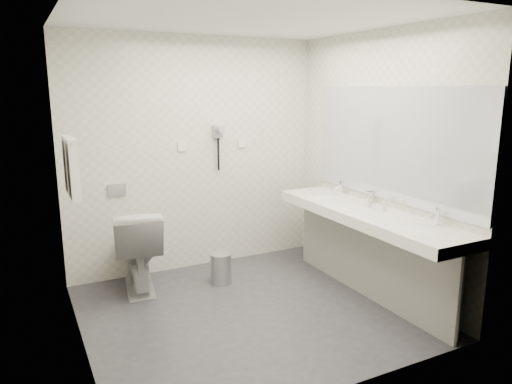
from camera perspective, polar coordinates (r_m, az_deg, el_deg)
floor at (r=4.42m, az=-0.88°, el=-13.98°), size 2.80×2.80×0.00m
ceiling at (r=4.01m, az=-1.00°, el=20.06°), size 2.80×2.80×0.00m
wall_back at (r=5.22m, az=-7.24°, el=4.38°), size 2.80×0.00×2.80m
wall_front at (r=2.94m, az=10.26°, el=-1.81°), size 2.80×0.00×2.80m
wall_left at (r=3.65m, az=-21.08°, el=0.28°), size 0.00×2.60×2.60m
wall_right at (r=4.80m, az=14.27°, el=3.43°), size 0.00×2.60×2.60m
vanity_counter at (r=4.57m, az=13.01°, el=-2.72°), size 0.55×2.20×0.10m
vanity_panel at (r=4.71m, az=13.00°, el=-7.68°), size 0.03×2.15×0.75m
vanity_post_near at (r=4.06m, az=22.95°, el=-11.71°), size 0.06×0.06×0.75m
vanity_post_far at (r=5.52m, az=6.31°, el=-4.47°), size 0.06×0.06×0.75m
mirror at (r=4.62m, az=15.89°, el=5.51°), size 0.02×2.20×1.05m
basin_near at (r=4.10m, az=18.85°, el=-4.27°), size 0.40×0.31×0.05m
basin_far at (r=5.06m, az=8.33°, el=-0.67°), size 0.40×0.31×0.05m
faucet_near at (r=4.22m, az=20.79°, el=-2.70°), size 0.04×0.04×0.15m
faucet_far at (r=5.15m, az=10.13°, el=0.52°), size 0.04×0.04×0.15m
soap_bottle_a at (r=4.67m, az=13.18°, el=-1.09°), size 0.06×0.06×0.11m
soap_bottle_c at (r=4.56m, az=15.06°, el=-1.50°), size 0.05×0.05×0.11m
glass_left at (r=4.83m, az=13.40°, el=-0.60°), size 0.08×0.08×0.12m
toilet at (r=4.87m, az=-13.97°, el=-6.60°), size 0.58×0.87×0.82m
flush_plate at (r=5.03m, az=-16.22°, el=0.24°), size 0.18×0.02×0.12m
pedal_bin at (r=4.96m, az=-4.21°, el=-9.14°), size 0.27×0.27×0.30m
bin_lid at (r=4.90m, az=-4.24°, el=-7.44°), size 0.21×0.21×0.02m
towel_rail at (r=4.15m, az=-21.55°, el=5.80°), size 0.02×0.62×0.02m
towel_near at (r=4.05m, az=-20.96°, el=2.54°), size 0.07×0.24×0.48m
towel_far at (r=4.32m, az=-21.38°, el=3.08°), size 0.07×0.24×0.48m
dryer_cradle at (r=5.25m, az=-4.61°, el=7.23°), size 0.10×0.04×0.14m
dryer_barrel at (r=5.18m, az=-4.32°, el=7.51°), size 0.08×0.14×0.08m
dryer_cord at (r=5.26m, az=-4.50°, el=4.51°), size 0.02×0.02×0.35m
switch_plate_a at (r=5.14m, az=-8.80°, el=5.35°), size 0.09×0.02×0.09m
switch_plate_b at (r=5.40m, az=-1.70°, el=5.81°), size 0.09×0.02×0.09m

